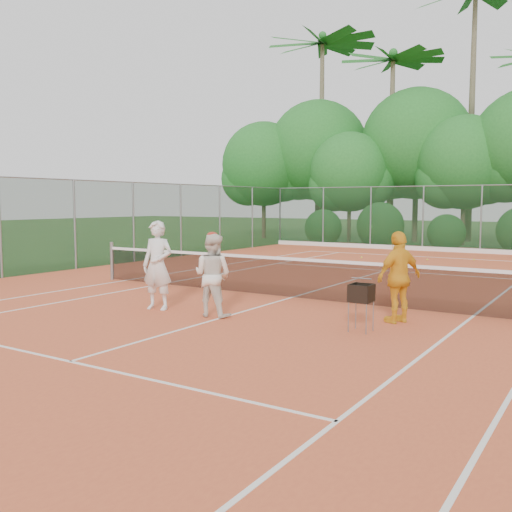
{
  "coord_description": "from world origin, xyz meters",
  "views": [
    {
      "loc": [
        6.46,
        -11.63,
        2.27
      ],
      "look_at": [
        -0.2,
        -1.2,
        1.1
      ],
      "focal_mm": 40.0,
      "sensor_mm": 36.0,
      "label": 1
    }
  ],
  "objects": [
    {
      "name": "clay_court",
      "position": [
        0.0,
        0.0,
        0.01
      ],
      "size": [
        18.0,
        36.0,
        0.02
      ],
      "primitive_type": "cube",
      "color": "#D65A31",
      "rests_on": "ground"
    },
    {
      "name": "player_yellow",
      "position": [
        3.04,
        -1.31,
        0.88
      ],
      "size": [
        0.84,
        1.09,
        1.72
      ],
      "primitive_type": "imported",
      "rotation": [
        0.0,
        0.0,
        -2.06
      ],
      "color": "yellow",
      "rests_on": "clay_court"
    },
    {
      "name": "tropical_treeline",
      "position": [
        1.43,
        20.22,
        5.11
      ],
      "size": [
        32.1,
        8.49,
        15.03
      ],
      "color": "brown",
      "rests_on": "ground"
    },
    {
      "name": "stray_ball_c",
      "position": [
        0.25,
        10.46,
        0.05
      ],
      "size": [
        0.07,
        0.07,
        0.07
      ],
      "primitive_type": "sphere",
      "color": "yellow",
      "rests_on": "clay_court"
    },
    {
      "name": "ground",
      "position": [
        0.0,
        0.0,
        0.0
      ],
      "size": [
        120.0,
        120.0,
        0.0
      ],
      "primitive_type": "plane",
      "color": "#24491A",
      "rests_on": "ground"
    },
    {
      "name": "fence_back",
      "position": [
        0.0,
        15.0,
        1.52
      ],
      "size": [
        18.07,
        0.07,
        3.0
      ],
      "color": "#19381E",
      "rests_on": "clay_court"
    },
    {
      "name": "stray_ball_b",
      "position": [
        -2.27,
        10.0,
        0.05
      ],
      "size": [
        0.07,
        0.07,
        0.07
      ],
      "primitive_type": "sphere",
      "color": "yellow",
      "rests_on": "clay_court"
    },
    {
      "name": "player_white",
      "position": [
        -1.66,
        -2.74,
        0.95
      ],
      "size": [
        0.75,
        0.57,
        1.87
      ],
      "primitive_type": "imported",
      "rotation": [
        0.0,
        0.0,
        0.19
      ],
      "color": "white",
      "rests_on": "clay_court"
    },
    {
      "name": "fence_left",
      "position": [
        -9.0,
        -1.5,
        1.52
      ],
      "size": [
        0.07,
        33.07,
        3.0
      ],
      "color": "#19381E",
      "rests_on": "clay_court"
    },
    {
      "name": "tennis_net",
      "position": [
        0.0,
        0.0,
        0.53
      ],
      "size": [
        11.97,
        0.1,
        1.1
      ],
      "color": "gray",
      "rests_on": "clay_court"
    },
    {
      "name": "player_center_grp",
      "position": [
        -0.25,
        -2.71,
        0.85
      ],
      "size": [
        0.85,
        0.69,
        1.67
      ],
      "color": "white",
      "rests_on": "clay_court"
    },
    {
      "name": "stray_ball_a",
      "position": [
        1.77,
        11.46,
        0.05
      ],
      "size": [
        0.07,
        0.07,
        0.07
      ],
      "primitive_type": "sphere",
      "color": "#CAD231",
      "rests_on": "clay_court"
    },
    {
      "name": "court_markings",
      "position": [
        0.0,
        0.0,
        0.02
      ],
      "size": [
        11.03,
        23.83,
        0.01
      ],
      "color": "white",
      "rests_on": "clay_court"
    },
    {
      "name": "ball_hopper",
      "position": [
        2.74,
        -2.4,
        0.68
      ],
      "size": [
        0.36,
        0.36,
        0.83
      ],
      "rotation": [
        0.0,
        0.0,
        -0.08
      ],
      "color": "gray",
      "rests_on": "clay_court"
    }
  ]
}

